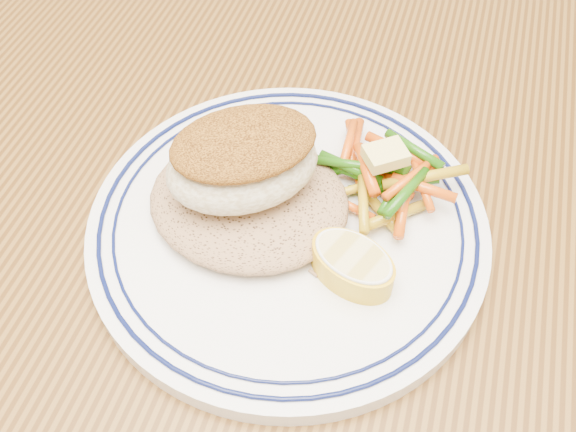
# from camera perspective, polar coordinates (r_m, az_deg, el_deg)

# --- Properties ---
(dining_table) EXTENTS (1.50, 0.90, 0.75)m
(dining_table) POSITION_cam_1_polar(r_m,az_deg,el_deg) (0.53, 2.13, -7.84)
(dining_table) COLOR #492B0E
(dining_table) RESTS_ON ground
(plate) EXTENTS (0.27, 0.27, 0.02)m
(plate) POSITION_cam_1_polar(r_m,az_deg,el_deg) (0.44, 0.00, -0.84)
(plate) COLOR white
(plate) RESTS_ON dining_table
(rice_pilaf) EXTENTS (0.14, 0.12, 0.03)m
(rice_pilaf) POSITION_cam_1_polar(r_m,az_deg,el_deg) (0.44, -3.51, 1.68)
(rice_pilaf) COLOR #926D49
(rice_pilaf) RESTS_ON plate
(fish_fillet) EXTENTS (0.12, 0.12, 0.05)m
(fish_fillet) POSITION_cam_1_polar(r_m,az_deg,el_deg) (0.41, -4.04, 5.00)
(fish_fillet) COLOR beige
(fish_fillet) RESTS_ON rice_pilaf
(vegetable_pile) EXTENTS (0.12, 0.11, 0.03)m
(vegetable_pile) POSITION_cam_1_polar(r_m,az_deg,el_deg) (0.45, 8.39, 3.46)
(vegetable_pile) COLOR #1E560A
(vegetable_pile) RESTS_ON plate
(butter_pat) EXTENTS (0.03, 0.03, 0.01)m
(butter_pat) POSITION_cam_1_polar(r_m,az_deg,el_deg) (0.44, 8.67, 5.37)
(butter_pat) COLOR #F9E879
(butter_pat) RESTS_ON vegetable_pile
(lemon_wedge) EXTENTS (0.07, 0.07, 0.02)m
(lemon_wedge) POSITION_cam_1_polar(r_m,az_deg,el_deg) (0.40, 5.75, -4.25)
(lemon_wedge) COLOR yellow
(lemon_wedge) RESTS_ON plate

